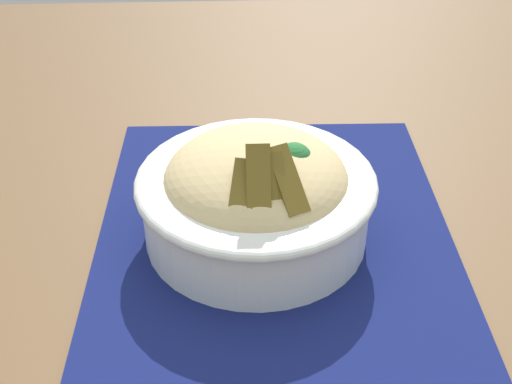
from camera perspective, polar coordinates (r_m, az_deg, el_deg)
name	(u,v)px	position (r m, az deg, el deg)	size (l,w,h in m)	color
table	(288,268)	(0.71, 2.69, -6.37)	(1.29, 1.00, 0.74)	brown
placemat	(274,228)	(0.66, 1.56, -3.02)	(0.40, 0.34, 0.00)	#11194C
bowl	(256,194)	(0.62, 0.02, -0.13)	(0.22, 0.22, 0.13)	silver
fork	(267,172)	(0.74, 0.97, 1.73)	(0.04, 0.13, 0.00)	silver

